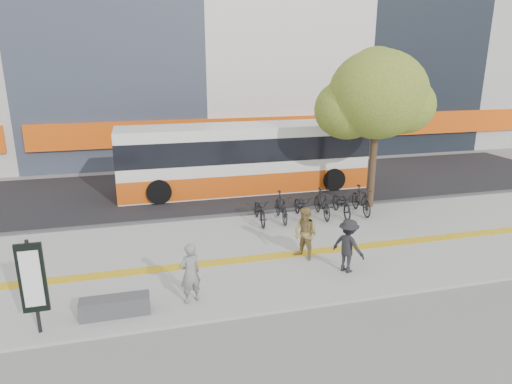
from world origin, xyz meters
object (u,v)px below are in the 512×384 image
object	(u,v)px
pedestrian_tan	(305,234)
pedestrian_dark	(348,246)
bench	(115,306)
street_tree	(376,96)
bus	(244,160)
seated_woman	(190,273)
signboard	(32,280)

from	to	relation	value
pedestrian_tan	pedestrian_dark	xyz separation A→B (m)	(0.87, -1.09, -0.03)
bench	street_tree	bearing A→B (deg)	31.62
street_tree	bus	world-z (taller)	street_tree
bus	seated_woman	bearing A→B (deg)	-110.71
street_tree	signboard	bearing A→B (deg)	-150.93
street_tree	pedestrian_dark	size ratio (longest dim) A/B	4.05
bench	pedestrian_dark	bearing A→B (deg)	6.62
signboard	pedestrian_dark	size ratio (longest dim) A/B	1.41
street_tree	pedestrian_dark	bearing A→B (deg)	-123.30
pedestrian_dark	bench	bearing A→B (deg)	65.26
seated_woman	pedestrian_tan	distance (m)	4.00
signboard	pedestrian_dark	world-z (taller)	signboard
seated_woman	bus	bearing A→B (deg)	-132.65
bench	pedestrian_tan	size ratio (longest dim) A/B	0.99
pedestrian_dark	pedestrian_tan	bearing A→B (deg)	7.20
signboard	pedestrian_tan	xyz separation A→B (m)	(7.03, 2.13, -0.48)
seated_woman	pedestrian_dark	size ratio (longest dim) A/B	1.00
street_tree	bus	distance (m)	6.47
signboard	street_tree	distance (m)	13.40
pedestrian_tan	street_tree	bearing A→B (deg)	102.92
street_tree	bus	bearing A→B (deg)	139.93
bench	pedestrian_dark	distance (m)	6.37
bench	street_tree	world-z (taller)	street_tree
street_tree	bus	xyz separation A→B (m)	(-4.37, 3.68, -3.04)
street_tree	pedestrian_dark	xyz separation A→B (m)	(-3.47, -5.29, -3.65)
bench	bus	world-z (taller)	bus
street_tree	seated_woman	distance (m)	10.55
bench	signboard	xyz separation A→B (m)	(-1.60, -0.31, 1.06)
pedestrian_tan	pedestrian_dark	bearing A→B (deg)	7.48
bus	seated_woman	world-z (taller)	bus
street_tree	pedestrian_tan	bearing A→B (deg)	-136.00
signboard	bus	xyz separation A→B (m)	(7.01, 10.01, 0.11)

